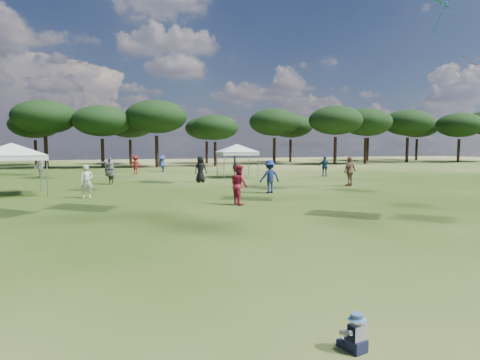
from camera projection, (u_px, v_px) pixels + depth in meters
name	position (u px, v px, depth m)	size (l,w,h in m)	color
tree_line	(146.00, 121.00, 47.95)	(108.78, 17.63, 7.77)	black
tent_left	(11.00, 145.00, 19.99)	(5.91, 5.91, 2.95)	gray
tent_right	(237.00, 146.00, 31.08)	(5.67, 5.67, 2.90)	gray
toddler	(355.00, 334.00, 4.99)	(0.35, 0.38, 0.49)	black
festival_crowd	(139.00, 171.00, 26.51)	(29.02, 23.18, 1.83)	maroon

